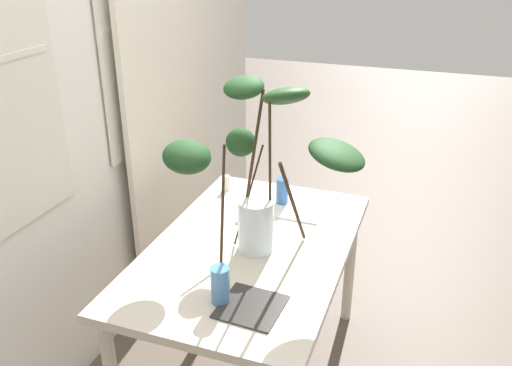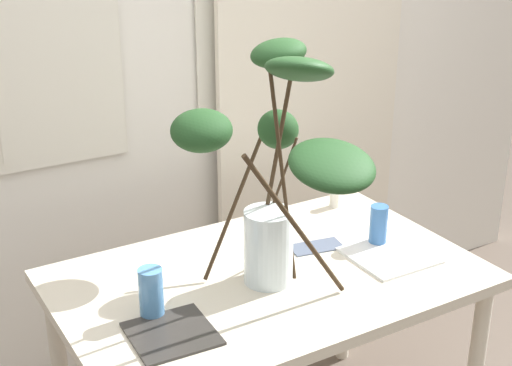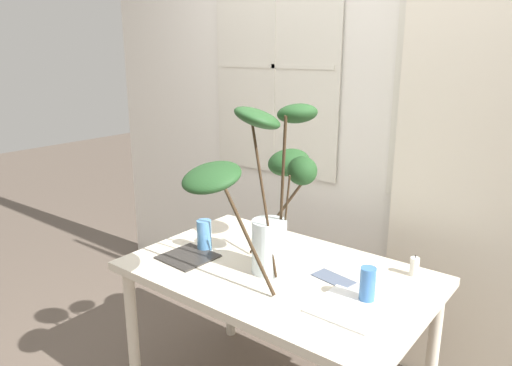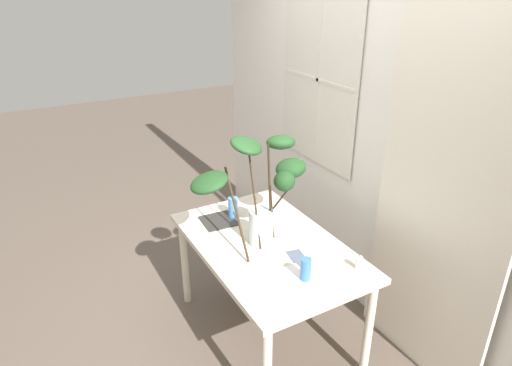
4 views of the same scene
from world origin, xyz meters
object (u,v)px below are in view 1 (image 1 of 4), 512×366
(plate_square_left, at_px, (251,307))
(pillar_candle, at_px, (226,183))
(plate_square_right, at_px, (298,208))
(dining_table, at_px, (250,261))
(vase_with_branches, at_px, (254,167))
(drinking_glass_blue_right, at_px, (282,192))
(drinking_glass_blue_left, at_px, (220,285))

(plate_square_left, height_order, pillar_candle, pillar_candle)
(plate_square_right, bearing_deg, dining_table, 165.47)
(vase_with_branches, relative_size, pillar_candle, 9.01)
(plate_square_right, bearing_deg, drinking_glass_blue_right, 75.01)
(drinking_glass_blue_left, relative_size, plate_square_right, 0.58)
(plate_square_left, height_order, plate_square_right, same)
(vase_with_branches, distance_m, plate_square_right, 0.57)
(vase_with_branches, bearing_deg, pillar_candle, 33.72)
(plate_square_left, xyz_separation_m, plate_square_right, (0.80, 0.05, 0.00))
(dining_table, height_order, vase_with_branches, vase_with_branches)
(plate_square_right, bearing_deg, plate_square_left, -176.51)
(drinking_glass_blue_right, bearing_deg, pillar_candle, 79.39)
(drinking_glass_blue_left, relative_size, pillar_candle, 1.59)
(drinking_glass_blue_right, relative_size, plate_square_left, 0.63)
(vase_with_branches, relative_size, plate_square_right, 3.31)
(dining_table, height_order, plate_square_left, plate_square_left)
(pillar_candle, bearing_deg, drinking_glass_blue_left, -158.56)
(drinking_glass_blue_left, distance_m, drinking_glass_blue_right, 0.83)
(dining_table, distance_m, plate_square_right, 0.42)
(drinking_glass_blue_right, xyz_separation_m, pillar_candle, (0.06, 0.33, -0.03))
(pillar_candle, bearing_deg, plate_square_right, -101.58)
(dining_table, bearing_deg, pillar_candle, 32.89)
(dining_table, xyz_separation_m, vase_with_branches, (-0.02, -0.03, 0.46))
(plate_square_right, bearing_deg, pillar_candle, 78.42)
(drinking_glass_blue_left, bearing_deg, vase_with_branches, 1.51)
(drinking_glass_blue_right, xyz_separation_m, plate_square_right, (-0.02, -0.09, -0.07))
(drinking_glass_blue_left, distance_m, plate_square_left, 0.14)
(drinking_glass_blue_right, bearing_deg, drinking_glass_blue_left, -178.37)
(plate_square_left, bearing_deg, pillar_candle, 27.78)
(drinking_glass_blue_right, bearing_deg, dining_table, 178.31)
(drinking_glass_blue_right, relative_size, pillar_candle, 1.51)
(vase_with_branches, bearing_deg, drinking_glass_blue_right, 1.73)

